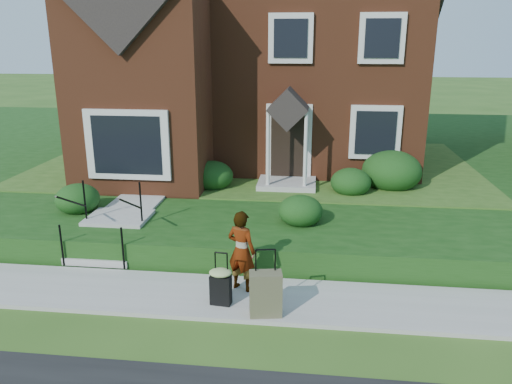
# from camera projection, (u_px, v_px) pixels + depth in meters

# --- Properties ---
(ground) EXTENTS (120.00, 120.00, 0.00)m
(ground) POSITION_uv_depth(u_px,v_px,m) (204.00, 298.00, 9.20)
(ground) COLOR #2D5119
(ground) RESTS_ON ground
(sidewalk) EXTENTS (60.00, 1.60, 0.08)m
(sidewalk) POSITION_uv_depth(u_px,v_px,m) (204.00, 296.00, 9.19)
(sidewalk) COLOR #9E9B93
(sidewalk) RESTS_ON ground
(terrace) EXTENTS (44.00, 20.00, 0.60)m
(terrace) POSITION_uv_depth(u_px,v_px,m) (368.00, 157.00, 19.02)
(terrace) COLOR #163B10
(terrace) RESTS_ON ground
(walkway) EXTENTS (1.20, 6.00, 0.06)m
(walkway) POSITION_uv_depth(u_px,v_px,m) (155.00, 186.00, 14.04)
(walkway) COLOR #9E9B93
(walkway) RESTS_ON terrace
(main_house) EXTENTS (10.40, 10.20, 9.40)m
(main_house) POSITION_uv_depth(u_px,v_px,m) (255.00, 18.00, 16.81)
(main_house) COLOR brown
(main_house) RESTS_ON terrace
(front_steps) EXTENTS (1.40, 2.02, 1.50)m
(front_steps) POSITION_uv_depth(u_px,v_px,m) (111.00, 232.00, 11.09)
(front_steps) COLOR #9E9B93
(front_steps) RESTS_ON ground
(foundation_shrubs) EXTENTS (9.54, 4.50, 1.15)m
(foundation_shrubs) POSITION_uv_depth(u_px,v_px,m) (266.00, 174.00, 13.48)
(foundation_shrubs) COLOR #143510
(foundation_shrubs) RESTS_ON terrace
(woman) EXTENTS (0.66, 0.56, 1.54)m
(woman) POSITION_uv_depth(u_px,v_px,m) (241.00, 251.00, 9.16)
(woman) COLOR #999999
(woman) RESTS_ON sidewalk
(suitcase_black) EXTENTS (0.43, 0.37, 0.97)m
(suitcase_black) POSITION_uv_depth(u_px,v_px,m) (221.00, 285.00, 8.73)
(suitcase_black) COLOR black
(suitcase_black) RESTS_ON sidewalk
(suitcase_olive) EXTENTS (0.58, 0.39, 1.17)m
(suitcase_olive) POSITION_uv_depth(u_px,v_px,m) (266.00, 294.00, 8.38)
(suitcase_olive) COLOR brown
(suitcase_olive) RESTS_ON sidewalk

